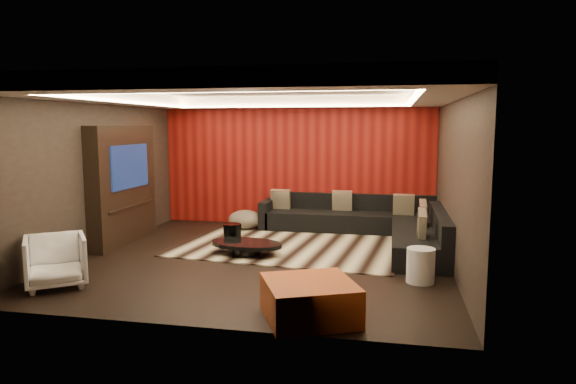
% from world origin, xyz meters
% --- Properties ---
extents(floor, '(6.00, 6.00, 0.02)m').
position_xyz_m(floor, '(0.00, 0.00, -0.01)').
color(floor, black).
rests_on(floor, ground).
extents(ceiling, '(6.00, 6.00, 0.02)m').
position_xyz_m(ceiling, '(0.00, 0.00, 2.81)').
color(ceiling, silver).
rests_on(ceiling, ground).
extents(wall_back, '(6.00, 0.02, 2.80)m').
position_xyz_m(wall_back, '(0.00, 3.01, 1.40)').
color(wall_back, black).
rests_on(wall_back, ground).
extents(wall_left, '(0.02, 6.00, 2.80)m').
position_xyz_m(wall_left, '(-3.01, 0.00, 1.40)').
color(wall_left, black).
rests_on(wall_left, ground).
extents(wall_right, '(0.02, 6.00, 2.80)m').
position_xyz_m(wall_right, '(3.01, 0.00, 1.40)').
color(wall_right, black).
rests_on(wall_right, ground).
extents(red_feature_wall, '(5.98, 0.05, 2.78)m').
position_xyz_m(red_feature_wall, '(0.00, 2.97, 1.40)').
color(red_feature_wall, '#6B0C0A').
rests_on(red_feature_wall, ground).
extents(soffit_back, '(6.00, 0.60, 0.22)m').
position_xyz_m(soffit_back, '(0.00, 2.70, 2.69)').
color(soffit_back, silver).
rests_on(soffit_back, ground).
extents(soffit_front, '(6.00, 0.60, 0.22)m').
position_xyz_m(soffit_front, '(0.00, -2.70, 2.69)').
color(soffit_front, silver).
rests_on(soffit_front, ground).
extents(soffit_left, '(0.60, 4.80, 0.22)m').
position_xyz_m(soffit_left, '(-2.70, 0.00, 2.69)').
color(soffit_left, silver).
rests_on(soffit_left, ground).
extents(soffit_right, '(0.60, 4.80, 0.22)m').
position_xyz_m(soffit_right, '(2.70, 0.00, 2.69)').
color(soffit_right, silver).
rests_on(soffit_right, ground).
extents(cove_back, '(4.80, 0.08, 0.04)m').
position_xyz_m(cove_back, '(0.00, 2.36, 2.60)').
color(cove_back, '#FFD899').
rests_on(cove_back, ground).
extents(cove_front, '(4.80, 0.08, 0.04)m').
position_xyz_m(cove_front, '(0.00, -2.36, 2.60)').
color(cove_front, '#FFD899').
rests_on(cove_front, ground).
extents(cove_left, '(0.08, 4.80, 0.04)m').
position_xyz_m(cove_left, '(-2.36, 0.00, 2.60)').
color(cove_left, '#FFD899').
rests_on(cove_left, ground).
extents(cove_right, '(0.08, 4.80, 0.04)m').
position_xyz_m(cove_right, '(2.36, 0.00, 2.60)').
color(cove_right, '#FFD899').
rests_on(cove_right, ground).
extents(tv_surround, '(0.30, 2.00, 2.20)m').
position_xyz_m(tv_surround, '(-2.85, 0.60, 1.10)').
color(tv_surround, black).
rests_on(tv_surround, ground).
extents(tv_screen, '(0.04, 1.30, 0.80)m').
position_xyz_m(tv_screen, '(-2.69, 0.60, 1.45)').
color(tv_screen, black).
rests_on(tv_screen, ground).
extents(tv_shelf, '(0.04, 1.60, 0.04)m').
position_xyz_m(tv_shelf, '(-2.69, 0.60, 0.70)').
color(tv_shelf, black).
rests_on(tv_shelf, ground).
extents(rug, '(4.29, 3.40, 0.02)m').
position_xyz_m(rug, '(0.30, 1.03, 0.01)').
color(rug, '#C4B790').
rests_on(rug, floor).
extents(coffee_table, '(1.46, 1.46, 0.21)m').
position_xyz_m(coffee_table, '(-0.33, 0.13, 0.13)').
color(coffee_table, black).
rests_on(coffee_table, rug).
extents(drum_stool, '(0.38, 0.38, 0.39)m').
position_xyz_m(drum_stool, '(-0.79, 0.79, 0.21)').
color(drum_stool, black).
rests_on(drum_stool, rug).
extents(striped_pouf, '(0.89, 0.89, 0.39)m').
position_xyz_m(striped_pouf, '(-0.98, 2.28, 0.22)').
color(striped_pouf, '#C6B699').
rests_on(striped_pouf, rug).
extents(white_side_table, '(0.46, 0.46, 0.49)m').
position_xyz_m(white_side_table, '(2.50, -0.84, 0.25)').
color(white_side_table, silver).
rests_on(white_side_table, floor).
extents(orange_ottoman, '(1.30, 1.30, 0.44)m').
position_xyz_m(orange_ottoman, '(1.18, -2.50, 0.22)').
color(orange_ottoman, '#A84915').
rests_on(orange_ottoman, floor).
extents(armchair, '(1.08, 1.09, 0.72)m').
position_xyz_m(armchair, '(-2.41, -2.03, 0.36)').
color(armchair, white).
rests_on(armchair, floor).
extents(sectional_sofa, '(3.65, 3.50, 0.75)m').
position_xyz_m(sectional_sofa, '(1.73, 1.86, 0.26)').
color(sectional_sofa, black).
rests_on(sectional_sofa, floor).
extents(throw_pillows, '(3.18, 2.73, 0.50)m').
position_xyz_m(throw_pillows, '(1.66, 1.89, 0.62)').
color(throw_pillows, '#C3B28F').
rests_on(throw_pillows, sectional_sofa).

